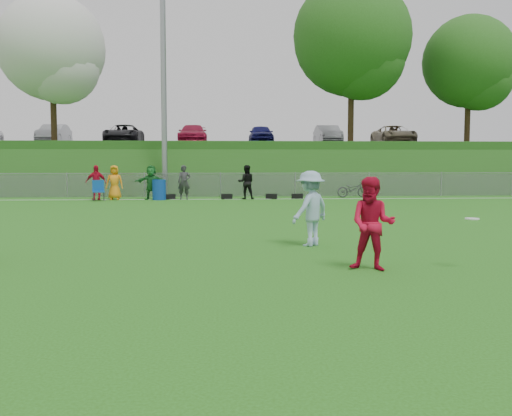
{
  "coord_description": "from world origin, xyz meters",
  "views": [
    {
      "loc": [
        -0.01,
        -10.3,
        1.94
      ],
      "look_at": [
        0.67,
        0.5,
        1.03
      ],
      "focal_mm": 40.0,
      "sensor_mm": 36.0,
      "label": 1
    }
  ],
  "objects": [
    {
      "name": "parking_lot",
      "position": [
        0.0,
        33.0,
        3.05
      ],
      "size": [
        120.0,
        12.0,
        0.1
      ],
      "primitive_type": "cube",
      "color": "black",
      "rests_on": "berm"
    },
    {
      "name": "bicycle",
      "position": [
        6.89,
        19.0,
        0.43
      ],
      "size": [
        1.69,
        0.71,
        0.87
      ],
      "primitive_type": "imported",
      "rotation": [
        0.0,
        0.0,
        1.65
      ],
      "color": "#2D2D30",
      "rests_on": "ground"
    },
    {
      "name": "recycling_bin",
      "position": [
        -3.0,
        17.78,
        0.49
      ],
      "size": [
        0.77,
        0.77,
        0.99
      ],
      "primitive_type": "cylinder",
      "rotation": [
        0.0,
        0.0,
        -0.19
      ],
      "color": "#0D3997",
      "rests_on": "ground"
    },
    {
      "name": "ground",
      "position": [
        0.0,
        0.0,
        0.0
      ],
      "size": [
        120.0,
        120.0,
        0.0
      ],
      "primitive_type": "plane",
      "color": "#245B13",
      "rests_on": "ground"
    },
    {
      "name": "fence",
      "position": [
        0.0,
        20.0,
        0.65
      ],
      "size": [
        58.0,
        0.06,
        1.3
      ],
      "color": "gray",
      "rests_on": "ground"
    },
    {
      "name": "light_pole",
      "position": [
        -3.0,
        20.8,
        6.71
      ],
      "size": [
        1.2,
        0.4,
        12.15
      ],
      "color": "gray",
      "rests_on": "ground"
    },
    {
      "name": "frisbee",
      "position": [
        4.45,
        -0.5,
        0.9
      ],
      "size": [
        0.25,
        0.25,
        0.02
      ],
      "color": "silver",
      "rests_on": "ground"
    },
    {
      "name": "gear_bags",
      "position": [
        1.05,
        18.1,
        0.13
      ],
      "size": [
        6.98,
        0.53,
        0.26
      ],
      "color": "black",
      "rests_on": "ground"
    },
    {
      "name": "tree_green_near",
      "position": [
        8.16,
        24.42,
        9.03
      ],
      "size": [
        7.14,
        7.14,
        9.95
      ],
      "color": "black",
      "rests_on": "berm"
    },
    {
      "name": "tree_green_far",
      "position": [
        16.16,
        25.92,
        7.96
      ],
      "size": [
        5.88,
        5.88,
        8.19
      ],
      "color": "black",
      "rests_on": "berm"
    },
    {
      "name": "player_red_center",
      "position": [
        2.65,
        -0.53,
        0.82
      ],
      "size": [
        0.98,
        0.89,
        1.65
      ],
      "primitive_type": "imported",
      "rotation": [
        0.0,
        0.0,
        -0.41
      ],
      "color": "red",
      "rests_on": "ground"
    },
    {
      "name": "tree_white_flowering",
      "position": [
        -9.84,
        24.92,
        8.32
      ],
      "size": [
        6.3,
        6.3,
        8.78
      ],
      "color": "black",
      "rests_on": "berm"
    },
    {
      "name": "berm",
      "position": [
        0.0,
        31.0,
        1.5
      ],
      "size": [
        120.0,
        18.0,
        3.0
      ],
      "primitive_type": "cube",
      "color": "#255B19",
      "rests_on": "ground"
    },
    {
      "name": "camp_chair",
      "position": [
        -5.8,
        17.22,
        0.29
      ],
      "size": [
        0.67,
        0.68,
        0.99
      ],
      "rotation": [
        0.0,
        0.0,
        0.26
      ],
      "color": "#0D4793",
      "rests_on": "ground"
    },
    {
      "name": "spectator_row",
      "position": [
        -3.0,
        18.0,
        0.85
      ],
      "size": [
        8.3,
        0.67,
        1.69
      ],
      "color": "red",
      "rests_on": "ground"
    },
    {
      "name": "player_blue",
      "position": [
        2.02,
        2.4,
        0.85
      ],
      "size": [
        1.24,
        1.21,
        1.7
      ],
      "primitive_type": "imported",
      "rotation": [
        0.0,
        0.0,
        3.88
      ],
      "color": "#91B0CA",
      "rests_on": "ground"
    },
    {
      "name": "sideline_far",
      "position": [
        0.0,
        18.0,
        0.01
      ],
      "size": [
        60.0,
        0.1,
        0.01
      ],
      "primitive_type": "cube",
      "color": "white",
      "rests_on": "ground"
    },
    {
      "name": "car_row",
      "position": [
        -1.17,
        32.0,
        3.82
      ],
      "size": [
        32.04,
        5.18,
        1.44
      ],
      "color": "silver",
      "rests_on": "parking_lot"
    }
  ]
}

